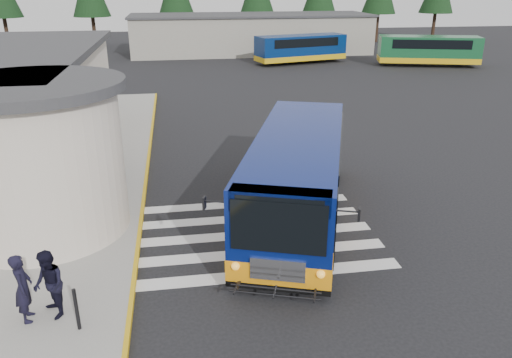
{
  "coord_description": "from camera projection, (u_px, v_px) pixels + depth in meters",
  "views": [
    {
      "loc": [
        -2.6,
        -15.0,
        7.7
      ],
      "look_at": [
        -0.27,
        -0.5,
        1.82
      ],
      "focal_mm": 35.0,
      "sensor_mm": 36.0,
      "label": 1
    }
  ],
  "objects": [
    {
      "name": "pedestrian_a",
      "position": [
        23.0,
        288.0,
        11.63
      ],
      "size": [
        0.51,
        0.69,
        1.74
      ],
      "primitive_type": "imported",
      "rotation": [
        0.0,
        0.0,
        1.72
      ],
      "color": "black",
      "rests_on": "sidewalk"
    },
    {
      "name": "far_bus_a",
      "position": [
        301.0,
        48.0,
        48.9
      ],
      "size": [
        9.34,
        4.78,
        2.32
      ],
      "rotation": [
        0.0,
        0.0,
        1.84
      ],
      "color": "#072054",
      "rests_on": "ground"
    },
    {
      "name": "ground",
      "position": [
        261.0,
        223.0,
        17.0
      ],
      "size": [
        140.0,
        140.0,
        0.0
      ],
      "primitive_type": "plane",
      "color": "black",
      "rests_on": "ground"
    },
    {
      "name": "transit_bus",
      "position": [
        297.0,
        180.0,
        16.78
      ],
      "size": [
        6.28,
        10.81,
        2.98
      ],
      "rotation": [
        0.0,
        0.0,
        -0.33
      ],
      "color": "#07165C",
      "rests_on": "ground"
    },
    {
      "name": "far_bus_b",
      "position": [
        429.0,
        49.0,
        47.33
      ],
      "size": [
        9.59,
        5.03,
        2.38
      ],
      "rotation": [
        0.0,
        0.0,
        1.29
      ],
      "color": "#154E2A",
      "rests_on": "ground"
    },
    {
      "name": "sidewalk",
      "position": [
        15.0,
        192.0,
        19.31
      ],
      "size": [
        10.0,
        34.0,
        0.15
      ],
      "primitive_type": "cube",
      "color": "gray",
      "rests_on": "ground"
    },
    {
      "name": "depot_building",
      "position": [
        251.0,
        34.0,
        55.59
      ],
      "size": [
        26.4,
        8.4,
        4.2
      ],
      "color": "gray",
      "rests_on": "ground"
    },
    {
      "name": "bollard",
      "position": [
        77.0,
        309.0,
        11.41
      ],
      "size": [
        0.09,
        0.09,
        1.08
      ],
      "primitive_type": "cylinder",
      "color": "black",
      "rests_on": "sidewalk"
    },
    {
      "name": "crosswalk",
      "position": [
        250.0,
        235.0,
        16.19
      ],
      "size": [
        8.0,
        5.35,
        0.01
      ],
      "color": "silver",
      "rests_on": "ground"
    },
    {
      "name": "pedestrian_b",
      "position": [
        49.0,
        285.0,
        11.75
      ],
      "size": [
        0.97,
        1.05,
        1.73
      ],
      "primitive_type": "imported",
      "rotation": [
        0.0,
        0.0,
        -1.09
      ],
      "color": "black",
      "rests_on": "sidewalk"
    },
    {
      "name": "curb_strip",
      "position": [
        146.0,
        184.0,
        20.04
      ],
      "size": [
        0.12,
        34.0,
        0.16
      ],
      "primitive_type": "cube",
      "color": "gold",
      "rests_on": "ground"
    }
  ]
}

